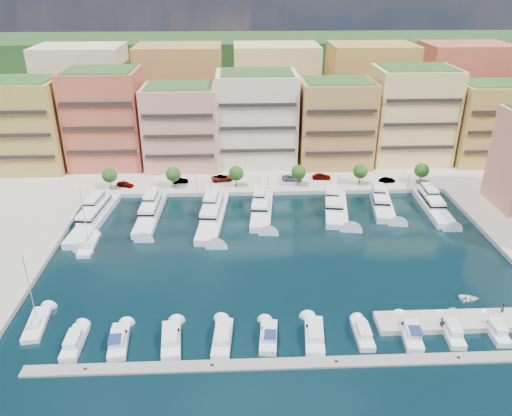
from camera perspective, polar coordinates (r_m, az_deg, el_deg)
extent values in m
plane|color=black|center=(99.75, 2.53, -5.58)|extent=(400.00, 400.00, 0.00)
cube|color=#9E998E|center=(156.01, 0.64, 6.26)|extent=(220.00, 64.00, 2.00)
cube|color=#1E3A18|center=(201.89, -0.10, 10.76)|extent=(240.00, 40.00, 58.00)
cube|color=gray|center=(75.56, 2.13, -17.47)|extent=(72.00, 2.20, 0.35)
cube|color=#9E998E|center=(89.87, 23.67, -11.96)|extent=(32.00, 5.00, 2.00)
cube|color=#BC8444|center=(151.91, -25.08, 8.46)|extent=(22.00, 16.00, 24.00)
cube|color=black|center=(144.63, -26.22, 7.47)|extent=(20.24, 0.50, 0.90)
cube|color=#2A4E1F|center=(149.25, -25.98, 12.98)|extent=(19.36, 14.08, 0.80)
cube|color=#C65F42|center=(146.56, -16.82, 9.63)|extent=(20.00, 16.00, 26.00)
cube|color=black|center=(138.88, -17.58, 8.68)|extent=(18.40, 0.50, 0.90)
cube|color=#2A4E1F|center=(143.71, -17.51, 14.76)|extent=(17.60, 14.08, 0.80)
cube|color=tan|center=(141.49, -8.54, 9.04)|extent=(20.00, 15.00, 22.00)
cube|color=black|center=(134.12, -8.84, 8.10)|extent=(18.40, 0.50, 0.90)
cube|color=#2A4E1F|center=(138.74, -8.85, 13.56)|extent=(17.60, 13.20, 0.80)
cube|color=#F4E2BC|center=(142.34, 0.06, 10.05)|extent=(22.00, 16.00, 25.00)
cube|color=black|center=(134.42, 0.22, 9.11)|extent=(20.24, 0.50, 0.90)
cube|color=#2A4E1F|center=(139.45, 0.06, 15.17)|extent=(19.36, 14.08, 0.80)
cube|color=#B98045|center=(143.33, 9.04, 9.43)|extent=(20.00, 15.00, 23.00)
cube|color=black|center=(136.06, 9.65, 8.52)|extent=(18.40, 0.50, 0.90)
cube|color=#2A4E1F|center=(140.56, 9.38, 14.09)|extent=(17.60, 13.20, 0.80)
cube|color=#F1CC7F|center=(150.64, 17.30, 9.98)|extent=(22.00, 16.00, 26.00)
cube|color=black|center=(143.17, 18.33, 9.06)|extent=(20.24, 0.50, 0.90)
cube|color=#2A4E1F|center=(147.87, 17.99, 14.97)|extent=(19.36, 14.08, 0.80)
cube|color=#BC8444|center=(158.07, 25.06, 8.68)|extent=(20.00, 15.00, 22.00)
cube|color=black|center=(151.51, 26.30, 7.78)|extent=(18.40, 0.50, 0.90)
cube|color=#2A4E1F|center=(155.61, 25.84, 12.67)|extent=(17.60, 13.20, 0.80)
cube|color=#F4E2BC|center=(169.58, -18.91, 12.12)|extent=(26.00, 18.00, 30.00)
cube|color=#B98045|center=(163.83, -8.56, 12.75)|extent=(26.00, 18.00, 30.00)
cube|color=#F1CC7F|center=(163.48, 2.23, 12.98)|extent=(26.00, 18.00, 30.00)
cube|color=#BC8444|center=(168.54, 12.71, 12.77)|extent=(26.00, 18.00, 30.00)
cube|color=#C65F42|center=(178.58, 22.27, 12.23)|extent=(26.00, 18.00, 30.00)
cylinder|color=#473323|center=(132.19, -16.28, 2.71)|extent=(0.24, 0.24, 3.00)
sphere|color=#1F4213|center=(131.38, -16.40, 3.61)|extent=(3.80, 3.80, 3.80)
cylinder|color=#473323|center=(129.26, -9.38, 2.90)|extent=(0.24, 0.24, 3.00)
sphere|color=#1F4213|center=(128.43, -9.45, 3.83)|extent=(3.80, 3.80, 3.80)
cylinder|color=#473323|center=(128.27, -2.26, 3.06)|extent=(0.24, 0.24, 3.00)
sphere|color=#1F4213|center=(127.43, -2.28, 3.99)|extent=(3.80, 3.80, 3.80)
cylinder|color=#473323|center=(129.27, 4.86, 3.16)|extent=(0.24, 0.24, 3.00)
sphere|color=#1F4213|center=(128.44, 4.90, 4.09)|extent=(3.80, 3.80, 3.80)
cylinder|color=#473323|center=(132.22, 11.77, 3.22)|extent=(0.24, 0.24, 3.00)
sphere|color=#1F4213|center=(131.40, 11.85, 4.13)|extent=(3.80, 3.80, 3.80)
cylinder|color=#473323|center=(136.98, 18.29, 3.23)|extent=(0.24, 0.24, 3.00)
sphere|color=#1F4213|center=(136.19, 18.41, 4.11)|extent=(3.80, 3.80, 3.80)
cylinder|color=black|center=(129.02, -14.80, 2.57)|extent=(0.10, 0.10, 4.00)
sphere|color=#FFF2CC|center=(128.27, -14.90, 3.41)|extent=(0.30, 0.30, 0.30)
cylinder|color=black|center=(126.35, -6.80, 2.77)|extent=(0.10, 0.10, 4.00)
sphere|color=#FFF2CC|center=(125.58, -6.85, 3.64)|extent=(0.30, 0.30, 0.30)
cylinder|color=black|center=(126.21, 1.38, 2.93)|extent=(0.10, 0.10, 4.00)
sphere|color=#FFF2CC|center=(125.44, 1.39, 3.79)|extent=(0.30, 0.30, 0.30)
cylinder|color=black|center=(128.62, 9.42, 3.02)|extent=(0.10, 0.10, 4.00)
sphere|color=#FFF2CC|center=(127.86, 9.49, 3.87)|extent=(0.30, 0.30, 0.30)
cylinder|color=black|center=(133.44, 17.02, 3.06)|extent=(0.10, 0.10, 4.00)
sphere|color=#FFF2CC|center=(132.71, 17.14, 3.87)|extent=(0.30, 0.30, 0.30)
cube|color=white|center=(118.24, -18.03, -1.45)|extent=(6.99, 25.22, 2.30)
cube|color=white|center=(119.53, -17.88, -0.04)|extent=(5.02, 13.99, 1.80)
cube|color=black|center=(119.53, -17.88, -0.04)|extent=(5.08, 14.06, 0.55)
cube|color=white|center=(120.62, -17.76, 1.06)|extent=(3.40, 7.70, 1.40)
cylinder|color=#B2B2B7|center=(121.32, -17.69, 2.04)|extent=(0.14, 0.14, 1.80)
cube|color=white|center=(117.16, -11.97, -0.95)|extent=(5.11, 21.21, 2.30)
cube|color=white|center=(118.16, -11.91, 0.39)|extent=(3.97, 11.71, 1.80)
cube|color=black|center=(118.16, -11.91, 0.39)|extent=(4.03, 11.77, 0.55)
cube|color=white|center=(119.02, -11.87, 1.43)|extent=(2.82, 6.41, 1.40)
cylinder|color=#B2B2B7|center=(119.54, -11.85, 2.38)|extent=(0.14, 0.14, 1.80)
cube|color=black|center=(117.36, -11.95, -1.15)|extent=(5.16, 21.26, 0.35)
cube|color=white|center=(114.01, -4.93, -1.23)|extent=(7.12, 24.95, 2.30)
cube|color=white|center=(115.32, -4.93, 0.23)|extent=(5.17, 13.85, 1.80)
cube|color=black|center=(115.32, -4.93, 0.23)|extent=(5.23, 13.92, 0.55)
cube|color=white|center=(116.44, -4.92, 1.36)|extent=(3.53, 7.63, 1.40)
cylinder|color=#B2B2B7|center=(117.15, -4.93, 2.37)|extent=(0.14, 0.14, 1.80)
cube|color=white|center=(116.41, 0.66, -0.53)|extent=(6.38, 19.63, 2.30)
cube|color=white|center=(117.27, 0.62, 0.78)|extent=(4.70, 10.92, 1.80)
cube|color=black|center=(117.27, 0.62, 0.78)|extent=(4.77, 10.98, 0.55)
cube|color=white|center=(118.02, 0.58, 1.80)|extent=(3.24, 6.02, 1.40)
cylinder|color=#B2B2B7|center=(118.45, 0.56, 2.73)|extent=(0.14, 0.14, 1.80)
cube|color=white|center=(118.85, 9.13, -0.31)|extent=(7.83, 19.23, 2.30)
cube|color=white|center=(119.64, 9.03, 0.97)|extent=(5.61, 10.79, 1.80)
cube|color=black|center=(119.64, 9.03, 0.97)|extent=(5.68, 10.86, 0.55)
cube|color=white|center=(120.34, 8.95, 1.96)|extent=(3.80, 6.01, 1.40)
cylinder|color=#B2B2B7|center=(120.73, 8.91, 2.87)|extent=(0.14, 0.14, 1.80)
cube|color=black|center=(119.05, 9.12, -0.50)|extent=(7.89, 19.29, 0.35)
cube|color=white|center=(122.64, 14.22, 0.05)|extent=(6.75, 16.73, 2.30)
cube|color=white|center=(123.21, 14.12, 1.23)|extent=(4.88, 9.38, 1.80)
cube|color=black|center=(123.21, 14.12, 1.23)|extent=(4.94, 9.45, 0.55)
cube|color=white|center=(123.72, 14.04, 2.16)|extent=(3.32, 5.22, 1.40)
cylinder|color=#B2B2B7|center=(123.98, 14.00, 3.01)|extent=(0.14, 0.14, 1.80)
cube|color=white|center=(125.27, 19.60, -0.14)|extent=(5.12, 19.35, 2.30)
cube|color=white|center=(126.06, 19.43, 1.07)|extent=(3.99, 10.69, 1.80)
cube|color=black|center=(126.06, 19.43, 1.07)|extent=(4.06, 10.75, 0.55)
cube|color=white|center=(126.75, 19.30, 2.02)|extent=(2.84, 5.86, 1.40)
cylinder|color=#B2B2B7|center=(127.15, 19.23, 2.89)|extent=(0.14, 0.14, 1.80)
cube|color=white|center=(83.17, -19.98, -14.37)|extent=(2.54, 7.90, 1.40)
cube|color=white|center=(82.08, -20.20, -13.85)|extent=(1.98, 3.79, 1.10)
cube|color=black|center=(83.39, -19.87, -13.30)|extent=(1.82, 0.10, 0.55)
cube|color=white|center=(81.42, -15.38, -14.60)|extent=(3.44, 8.14, 1.40)
cube|color=white|center=(80.31, -15.54, -14.07)|extent=(2.45, 3.99, 1.10)
cube|color=black|center=(81.66, -15.29, -13.50)|extent=(1.93, 0.29, 0.55)
cube|color=navy|center=(79.17, -15.75, -14.20)|extent=(2.10, 2.55, 0.12)
cube|color=white|center=(80.01, -9.65, -14.75)|extent=(3.64, 8.51, 1.40)
cube|color=white|center=(78.87, -9.75, -14.22)|extent=(2.59, 4.17, 1.10)
cube|color=black|center=(80.29, -9.61, -13.61)|extent=(2.05, 0.30, 0.55)
cube|color=white|center=(79.38, -3.85, -14.77)|extent=(3.35, 8.91, 1.40)
cube|color=white|center=(78.21, -3.88, -14.25)|extent=(2.42, 4.34, 1.10)
cube|color=black|center=(79.71, -3.85, -13.58)|extent=(1.96, 0.24, 0.55)
cube|color=white|center=(79.46, 1.44, -14.65)|extent=(3.32, 7.72, 1.40)
cube|color=white|center=(78.34, 1.47, -14.10)|extent=(2.36, 3.78, 1.10)
cube|color=black|center=(79.66, 1.39, -13.55)|extent=(1.85, 0.29, 0.55)
cube|color=navy|center=(77.21, 1.52, -14.22)|extent=(2.02, 2.42, 0.12)
cube|color=white|center=(80.19, 6.69, -14.42)|extent=(3.79, 8.95, 1.40)
cube|color=white|center=(79.03, 6.78, -13.90)|extent=(2.67, 4.39, 1.10)
cube|color=black|center=(80.51, 6.58, -13.25)|extent=(2.05, 0.32, 0.55)
cube|color=white|center=(81.62, 12.06, -14.06)|extent=(2.39, 7.17, 1.40)
cube|color=white|center=(80.54, 12.21, -13.51)|extent=(1.86, 3.44, 1.10)
cube|color=black|center=(81.77, 11.95, -13.02)|extent=(1.72, 0.10, 0.55)
cube|color=white|center=(83.69, 17.18, -13.61)|extent=(3.51, 8.39, 1.40)
cube|color=white|center=(82.61, 17.39, -13.08)|extent=(2.46, 4.11, 1.10)
cube|color=black|center=(83.95, 17.01, -12.53)|extent=(1.88, 0.31, 0.55)
cube|color=navy|center=(81.47, 17.68, -13.20)|extent=(2.09, 2.63, 0.12)
cube|color=white|center=(85.99, 21.39, -13.15)|extent=(3.02, 7.83, 1.40)
cube|color=white|center=(84.95, 21.63, -12.62)|extent=(2.16, 3.82, 1.10)
cube|color=black|center=(86.19, 21.22, -12.14)|extent=(1.71, 0.25, 0.55)
cube|color=white|center=(88.92, 25.63, -12.63)|extent=(2.67, 7.17, 1.40)
cube|color=white|center=(87.94, 25.89, -12.09)|extent=(1.98, 3.47, 1.10)
cube|color=black|center=(89.05, 25.46, -11.68)|extent=(1.69, 0.18, 0.55)
cube|color=white|center=(89.09, -23.76, -12.18)|extent=(3.62, 8.81, 1.20)
cube|color=white|center=(87.94, -24.05, -12.04)|extent=(1.88, 2.30, 0.60)
cylinder|color=#B2B2B7|center=(85.79, -24.44, -8.48)|extent=(0.14, 0.14, 12.00)
cylinder|color=#B2B2B7|center=(87.23, -24.23, -11.84)|extent=(0.48, 3.85, 0.10)
cube|color=white|center=(108.36, -18.61, -4.20)|extent=(2.92, 9.07, 1.20)
cube|color=white|center=(107.18, -18.80, -4.02)|extent=(1.68, 2.29, 0.60)
cylinder|color=#B2B2B7|center=(105.78, -19.04, -0.97)|extent=(0.14, 0.14, 12.00)
cylinder|color=#B2B2B7|center=(106.48, -18.91, -3.81)|extent=(0.20, 4.06, 0.10)
imported|color=beige|center=(91.04, 21.49, -10.67)|extent=(1.89, 1.73, 0.84)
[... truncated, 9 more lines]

